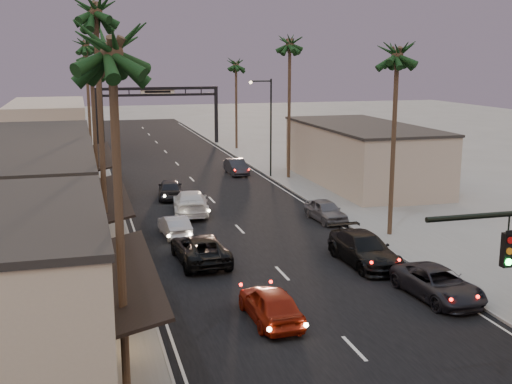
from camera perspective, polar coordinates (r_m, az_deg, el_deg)
ground at (r=52.88m, az=-4.61°, el=-0.03°), size 200.00×200.00×0.00m
road at (r=57.70m, az=-5.55°, el=0.96°), size 14.00×120.00×0.02m
sidewalk_left at (r=63.76m, az=-15.10°, el=1.70°), size 5.00×92.00×0.12m
sidewalk_right at (r=66.58m, az=1.47°, el=2.52°), size 5.00×92.00×0.12m
storefront_mid at (r=37.87m, az=-20.16°, el=-1.25°), size 8.00×14.00×5.50m
storefront_far at (r=53.60m, az=-18.86°, el=2.25°), size 8.00×16.00×5.00m
storefront_dist at (r=76.32m, az=-17.97°, el=5.38°), size 8.00×20.00×6.00m
building_right at (r=56.69m, az=9.40°, el=3.22°), size 8.00×18.00×5.00m
arch at (r=81.59m, az=-8.72°, el=7.99°), size 15.20×0.40×7.27m
streetlight_right at (r=58.51m, az=1.07°, el=6.44°), size 2.13×0.30×9.00m
streetlight_left at (r=69.12m, az=-13.24°, el=6.96°), size 2.13×0.30×9.00m
palm_la at (r=19.88m, az=-12.77°, el=13.24°), size 3.20×3.20×13.20m
palm_lb at (r=32.95m, az=-14.14°, el=15.91°), size 3.20×3.20×15.20m
palm_lc at (r=46.85m, az=-14.45°, el=11.02°), size 3.20×3.20×12.20m
palm_ld at (r=65.87m, az=-14.92°, el=12.83°), size 3.20×3.20×14.20m
palm_ra at (r=39.33m, az=12.48°, el=12.44°), size 3.20×3.20×13.20m
palm_rb at (r=57.82m, az=3.03°, el=13.39°), size 3.20×3.20×14.20m
palm_rc at (r=77.03m, az=-1.79°, el=11.57°), size 3.20×3.20×12.20m
palm_far at (r=88.85m, az=-14.91°, el=11.85°), size 3.20×3.20×13.20m
oncoming_red at (r=27.22m, az=1.31°, el=-9.91°), size 1.98×4.58×1.54m
oncoming_pickup at (r=34.84m, az=-4.99°, el=-5.05°), size 2.72×5.54×1.52m
oncoming_silver at (r=40.00m, az=-7.25°, el=-3.01°), size 1.70×4.12×1.33m
oncoming_white at (r=45.53m, az=-5.84°, el=-0.91°), size 3.07×6.05×1.68m
oncoming_dgrey at (r=50.76m, az=-7.64°, el=0.30°), size 2.39×4.75×1.55m
curbside_near at (r=30.83m, az=15.86°, el=-7.84°), size 2.75×5.28×1.42m
curbside_black at (r=34.86m, az=9.58°, el=-5.04°), size 2.55×5.80×1.66m
curbside_grey at (r=43.63m, az=6.22°, el=-1.65°), size 1.99×4.33×1.44m
curbside_far at (r=60.68m, az=-1.76°, el=2.24°), size 1.58×4.38×1.44m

